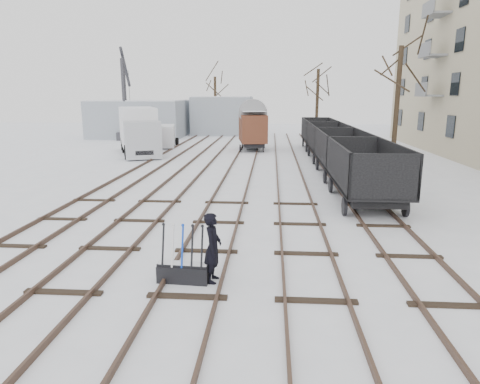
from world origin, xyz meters
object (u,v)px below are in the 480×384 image
object	(u,v)px
worker	(213,248)
freight_wagon_a	(365,181)
ground_frame	(183,271)
panel_van	(164,136)
crane	(126,116)
box_van_wagon	(253,127)
lorry	(139,130)

from	to	relation	value
worker	freight_wagon_a	bearing A→B (deg)	-30.44
ground_frame	worker	xyz separation A→B (m)	(0.75, 0.10, 0.62)
worker	panel_van	bearing A→B (deg)	18.98
worker	crane	xyz separation A→B (m)	(-13.89, 34.54, 1.57)
box_van_wagon	panel_van	world-z (taller)	box_van_wagon
ground_frame	box_van_wagon	xyz separation A→B (m)	(0.54, 26.87, 1.67)
ground_frame	lorry	size ratio (longest dim) A/B	0.18
freight_wagon_a	ground_frame	bearing A→B (deg)	-126.09
ground_frame	box_van_wagon	bearing A→B (deg)	92.57
lorry	panel_van	xyz separation A→B (m)	(0.74, 5.00, -0.88)
box_van_wagon	crane	distance (m)	15.74
worker	box_van_wagon	world-z (taller)	box_van_wagon
ground_frame	freight_wagon_a	bearing A→B (deg)	57.65
ground_frame	lorry	world-z (taller)	lorry
box_van_wagon	lorry	bearing A→B (deg)	-167.92
ground_frame	box_van_wagon	distance (m)	26.93
freight_wagon_a	box_van_wagon	world-z (taller)	box_van_wagon
ground_frame	crane	bearing A→B (deg)	114.50
worker	box_van_wagon	distance (m)	26.79
freight_wagon_a	box_van_wagon	xyz separation A→B (m)	(-5.72, 18.28, 0.96)
ground_frame	box_van_wagon	size ratio (longest dim) A/B	0.32
worker	lorry	xyz separation A→B (m)	(-9.16, 23.51, 0.99)
ground_frame	worker	bearing A→B (deg)	11.33
worker	box_van_wagon	xyz separation A→B (m)	(-0.21, 26.77, 1.05)
ground_frame	panel_van	distance (m)	29.62
ground_frame	worker	world-z (taller)	worker
box_van_wagon	panel_van	xyz separation A→B (m)	(-8.21, 1.74, -0.94)
worker	ground_frame	bearing A→B (deg)	100.14
box_van_wagon	lorry	world-z (taller)	lorry
ground_frame	crane	xyz separation A→B (m)	(-13.14, 34.64, 2.18)
freight_wagon_a	box_van_wagon	bearing A→B (deg)	107.36
freight_wagon_a	lorry	bearing A→B (deg)	134.32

